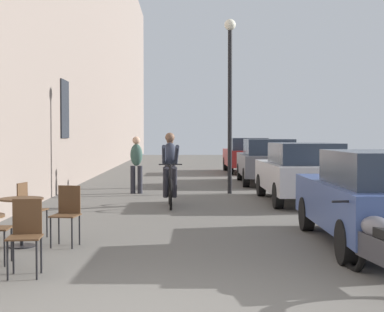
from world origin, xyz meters
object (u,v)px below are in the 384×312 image
at_px(cafe_table_mid, 21,212).
at_px(parked_motorcycle, 381,248).
at_px(parked_car_second, 301,171).
at_px(parked_car_fourth, 247,155).
at_px(street_lamp, 230,83).
at_px(cyclist_on_bicycle, 170,171).
at_px(parked_car_third, 267,161).
at_px(parked_car_nearest, 377,197).
at_px(cafe_chair_mid_toward_wall, 67,211).
at_px(cafe_chair_near_toward_street, 26,231).
at_px(cafe_chair_mid_toward_street, 28,206).
at_px(pedestrian_mid, 170,159).
at_px(pedestrian_near, 136,161).

bearing_deg(cafe_table_mid, parked_motorcycle, -26.47).
relative_size(parked_car_second, parked_car_fourth, 0.96).
height_order(street_lamp, parked_car_second, street_lamp).
bearing_deg(parked_car_fourth, cafe_table_mid, -107.09).
xyz_separation_m(cyclist_on_bicycle, parked_car_third, (3.16, 6.15, -0.02)).
bearing_deg(parked_car_second, parked_motorcycle, -95.37).
bearing_deg(parked_car_nearest, street_lamp, 100.93).
bearing_deg(cyclist_on_bicycle, cafe_chair_mid_toward_wall, -106.57).
xyz_separation_m(cafe_chair_near_toward_street, cafe_chair_mid_toward_street, (-0.61, 2.44, 0.00)).
relative_size(pedestrian_mid, street_lamp, 0.32).
relative_size(parked_car_second, parked_car_third, 0.95).
xyz_separation_m(cafe_chair_near_toward_street, cafe_chair_mid_toward_wall, (0.12, 1.84, 0.00)).
distance_m(cafe_chair_near_toward_street, parked_car_second, 8.78).
bearing_deg(cafe_chair_mid_toward_wall, parked_car_nearest, -2.01).
distance_m(pedestrian_near, parked_motorcycle, 10.71).
bearing_deg(cafe_table_mid, pedestrian_mid, 78.36).
xyz_separation_m(street_lamp, parked_car_second, (1.57, -2.17, -2.35)).
bearing_deg(cyclist_on_bicycle, street_lamp, 60.49).
distance_m(cafe_chair_mid_toward_wall, parked_car_third, 11.91).
distance_m(pedestrian_near, street_lamp, 3.44).
height_order(cafe_chair_near_toward_street, cyclist_on_bicycle, cyclist_on_bicycle).
bearing_deg(cafe_chair_mid_toward_wall, parked_car_second, 50.04).
bearing_deg(parked_car_second, street_lamp, 125.93).
bearing_deg(pedestrian_mid, cyclist_on_bicycle, -88.86).
xyz_separation_m(cafe_table_mid, pedestrian_mid, (2.00, 9.70, 0.37)).
relative_size(parked_car_second, parked_motorcycle, 1.92).
distance_m(cafe_chair_mid_toward_wall, pedestrian_near, 7.80).
bearing_deg(cafe_chair_mid_toward_wall, parked_motorcycle, -31.00).
height_order(cafe_chair_mid_toward_street, pedestrian_mid, pedestrian_mid).
height_order(cafe_chair_near_toward_street, parked_motorcycle, cafe_chair_near_toward_street).
height_order(cafe_chair_near_toward_street, cafe_table_mid, cafe_chair_near_toward_street).
relative_size(cafe_chair_near_toward_street, parked_car_third, 0.21).
xyz_separation_m(pedestrian_near, parked_car_fourth, (4.14, 9.14, -0.11)).
distance_m(pedestrian_mid, parked_car_second, 5.25).
distance_m(cafe_chair_mid_toward_wall, parked_car_nearest, 4.59).
xyz_separation_m(cafe_table_mid, street_lamp, (3.72, 7.78, 2.59)).
xyz_separation_m(cafe_chair_mid_toward_wall, pedestrian_mid, (1.34, 9.62, 0.37)).
xyz_separation_m(cafe_chair_near_toward_street, street_lamp, (3.19, 9.55, 2.59)).
distance_m(cafe_table_mid, pedestrian_mid, 9.91).
bearing_deg(parked_car_nearest, parked_car_second, 89.46).
height_order(cafe_chair_mid_toward_street, parked_car_third, parked_car_third).
distance_m(cyclist_on_bicycle, parked_car_nearest, 5.90).
bearing_deg(parked_motorcycle, cafe_table_mid, 153.53).
height_order(cafe_chair_mid_toward_wall, parked_car_third, parked_car_third).
height_order(cafe_table_mid, parked_car_second, parked_car_second).
bearing_deg(cafe_chair_mid_toward_wall, street_lamp, 68.31).
relative_size(cafe_chair_near_toward_street, pedestrian_mid, 0.56).
relative_size(cafe_chair_near_toward_street, cafe_chair_mid_toward_street, 1.00).
relative_size(cafe_chair_mid_toward_wall, parked_car_nearest, 0.22).
height_order(cafe_chair_near_toward_street, pedestrian_mid, pedestrian_mid).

